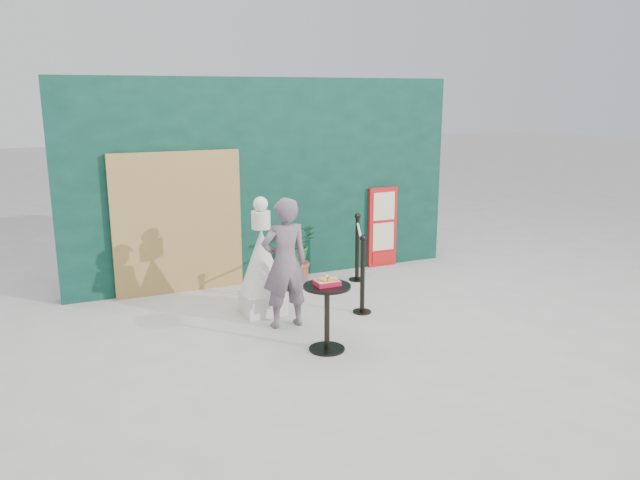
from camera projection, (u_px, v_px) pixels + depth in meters
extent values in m
plane|color=#ADAAA5|center=(364.00, 351.00, 6.89)|extent=(60.00, 60.00, 0.00)
cube|color=#0A2E26|center=(267.00, 180.00, 9.34)|extent=(6.00, 0.30, 3.00)
cube|color=tan|center=(178.00, 223.00, 8.72)|extent=(1.80, 0.08, 2.00)
imported|color=slate|center=(285.00, 263.00, 7.45)|extent=(0.58, 0.38, 1.59)
cube|color=red|center=(382.00, 227.00, 10.13)|extent=(0.50, 0.06, 1.30)
cube|color=beige|center=(384.00, 206.00, 10.02)|extent=(0.38, 0.02, 0.45)
cube|color=beige|center=(383.00, 236.00, 10.13)|extent=(0.38, 0.02, 0.45)
cube|color=red|center=(383.00, 257.00, 10.21)|extent=(0.38, 0.02, 0.18)
cube|color=white|center=(263.00, 302.00, 8.07)|extent=(0.51, 0.51, 0.28)
cone|color=silver|center=(262.00, 261.00, 7.94)|extent=(0.59, 0.59, 0.83)
cylinder|color=white|center=(261.00, 220.00, 7.82)|extent=(0.24, 0.24, 0.22)
sphere|color=white|center=(260.00, 204.00, 7.77)|extent=(0.19, 0.19, 0.19)
cylinder|color=black|center=(327.00, 349.00, 6.92)|extent=(0.40, 0.40, 0.02)
cylinder|color=black|center=(327.00, 319.00, 6.84)|extent=(0.06, 0.06, 0.72)
cylinder|color=black|center=(327.00, 286.00, 6.75)|extent=(0.52, 0.52, 0.03)
cube|color=#BA132F|center=(327.00, 283.00, 6.74)|extent=(0.26, 0.19, 0.05)
cube|color=red|center=(327.00, 281.00, 6.74)|extent=(0.24, 0.17, 0.00)
cube|color=#DB9D50|center=(323.00, 279.00, 6.73)|extent=(0.15, 0.14, 0.02)
cube|color=gold|center=(332.00, 279.00, 6.74)|extent=(0.13, 0.13, 0.02)
cone|color=yellow|center=(327.00, 276.00, 6.78)|extent=(0.06, 0.06, 0.06)
cylinder|color=brown|center=(298.00, 274.00, 9.35)|extent=(0.31, 0.31, 0.26)
cylinder|color=brown|center=(298.00, 264.00, 9.31)|extent=(0.35, 0.35, 0.04)
imported|color=#235324|center=(298.00, 244.00, 9.24)|extent=(0.52, 0.45, 0.58)
cylinder|color=black|center=(362.00, 312.00, 8.09)|extent=(0.24, 0.24, 0.02)
cylinder|color=black|center=(362.00, 277.00, 7.98)|extent=(0.06, 0.06, 0.96)
sphere|color=black|center=(363.00, 238.00, 7.86)|extent=(0.09, 0.09, 0.09)
cylinder|color=black|center=(357.00, 279.00, 9.48)|extent=(0.24, 0.24, 0.02)
cylinder|color=black|center=(357.00, 250.00, 9.37)|extent=(0.06, 0.06, 0.96)
sphere|color=black|center=(358.00, 216.00, 9.26)|extent=(0.09, 0.09, 0.09)
cylinder|color=white|center=(360.00, 234.00, 8.59)|extent=(0.63, 1.31, 0.03)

